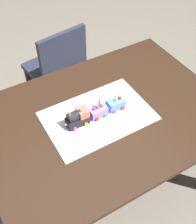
{
  "coord_description": "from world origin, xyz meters",
  "views": [
    {
      "loc": [
        -0.59,
        -0.93,
        1.95
      ],
      "look_at": [
        -0.04,
        0.01,
        0.77
      ],
      "focal_mm": 45.94,
      "sensor_mm": 36.0,
      "label": 1
    }
  ],
  "objects_px": {
    "cake_locomotive": "(78,118)",
    "birthday_candle": "(99,102)",
    "chair": "(58,69)",
    "cake_car_hopper_sky_blue": "(116,104)",
    "cake_car_flatbed_lavender": "(98,111)",
    "dining_table": "(105,126)"
  },
  "relations": [
    {
      "from": "chair",
      "to": "cake_car_hopper_sky_blue",
      "type": "relative_size",
      "value": 8.6
    },
    {
      "from": "dining_table",
      "to": "cake_locomotive",
      "type": "bearing_deg",
      "value": 174.71
    },
    {
      "from": "cake_locomotive",
      "to": "birthday_candle",
      "type": "relative_size",
      "value": 2.29
    },
    {
      "from": "cake_car_hopper_sky_blue",
      "to": "birthday_candle",
      "type": "xyz_separation_m",
      "value": [
        -0.11,
        -0.0,
        0.07
      ]
    },
    {
      "from": "cake_car_hopper_sky_blue",
      "to": "birthday_candle",
      "type": "bearing_deg",
      "value": -180.0
    },
    {
      "from": "cake_car_flatbed_lavender",
      "to": "cake_car_hopper_sky_blue",
      "type": "xyz_separation_m",
      "value": [
        0.12,
        0.0,
        -0.0
      ]
    },
    {
      "from": "cake_car_flatbed_lavender",
      "to": "cake_car_hopper_sky_blue",
      "type": "height_order",
      "value": "same"
    },
    {
      "from": "dining_table",
      "to": "chair",
      "type": "bearing_deg",
      "value": 86.07
    },
    {
      "from": "chair",
      "to": "cake_locomotive",
      "type": "xyz_separation_m",
      "value": [
        -0.22,
        -0.82,
        0.32
      ]
    },
    {
      "from": "chair",
      "to": "cake_car_flatbed_lavender",
      "type": "distance_m",
      "value": 0.88
    },
    {
      "from": "chair",
      "to": "cake_car_hopper_sky_blue",
      "type": "bearing_deg",
      "value": 82.76
    },
    {
      "from": "birthday_candle",
      "to": "cake_locomotive",
      "type": "bearing_deg",
      "value": 180.0
    },
    {
      "from": "chair",
      "to": "birthday_candle",
      "type": "bearing_deg",
      "value": 75.08
    },
    {
      "from": "dining_table",
      "to": "cake_car_flatbed_lavender",
      "type": "bearing_deg",
      "value": 158.12
    },
    {
      "from": "chair",
      "to": "cake_car_flatbed_lavender",
      "type": "bearing_deg",
      "value": 74.49
    },
    {
      "from": "cake_car_flatbed_lavender",
      "to": "cake_car_hopper_sky_blue",
      "type": "distance_m",
      "value": 0.12
    },
    {
      "from": "dining_table",
      "to": "cake_car_hopper_sky_blue",
      "type": "distance_m",
      "value": 0.16
    },
    {
      "from": "birthday_candle",
      "to": "dining_table",
      "type": "bearing_deg",
      "value": -27.25
    },
    {
      "from": "dining_table",
      "to": "cake_car_hopper_sky_blue",
      "type": "height_order",
      "value": "cake_car_hopper_sky_blue"
    },
    {
      "from": "cake_car_flatbed_lavender",
      "to": "birthday_candle",
      "type": "bearing_deg",
      "value": -0.0
    },
    {
      "from": "cake_locomotive",
      "to": "cake_car_hopper_sky_blue",
      "type": "height_order",
      "value": "cake_locomotive"
    },
    {
      "from": "dining_table",
      "to": "cake_car_flatbed_lavender",
      "type": "relative_size",
      "value": 14.0
    }
  ]
}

